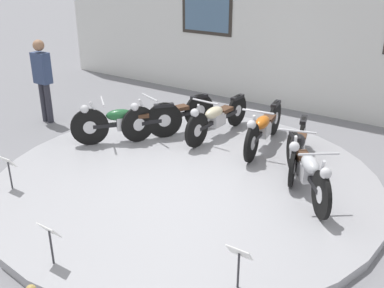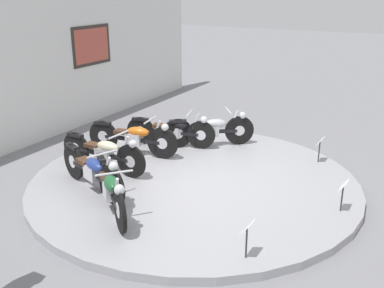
{
  "view_description": "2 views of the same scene",
  "coord_description": "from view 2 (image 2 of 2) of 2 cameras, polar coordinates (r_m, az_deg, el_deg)",
  "views": [
    {
      "loc": [
        3.57,
        -5.09,
        3.31
      ],
      "look_at": [
        -0.03,
        0.18,
        0.59
      ],
      "focal_mm": 42.0,
      "sensor_mm": 36.0,
      "label": 1
    },
    {
      "loc": [
        -6.56,
        -3.56,
        3.45
      ],
      "look_at": [
        -0.02,
        0.03,
        0.8
      ],
      "focal_mm": 42.0,
      "sensor_mm": 36.0,
      "label": 2
    }
  ],
  "objects": [
    {
      "name": "motorcycle_green",
      "position": [
        6.97,
        -10.3,
        -5.49
      ],
      "size": [
        1.35,
        1.58,
        0.81
      ],
      "color": "black",
      "rests_on": "display_platform"
    },
    {
      "name": "motorcycle_silver",
      "position": [
        9.68,
        2.41,
        1.93
      ],
      "size": [
        1.26,
        1.61,
        0.8
      ],
      "color": "black",
      "rests_on": "display_platform"
    },
    {
      "name": "info_placard_front_left",
      "position": [
        5.81,
        6.99,
        -11.09
      ],
      "size": [
        0.26,
        0.11,
        0.51
      ],
      "color": "#333338",
      "rests_on": "display_platform"
    },
    {
      "name": "display_platform",
      "position": [
        8.2,
        0.24,
        -4.8
      ],
      "size": [
        5.88,
        5.88,
        0.13
      ],
      "primitive_type": "cylinder",
      "color": "#99999E",
      "rests_on": "ground_plane"
    },
    {
      "name": "back_wall",
      "position": [
        10.43,
        -21.71,
        9.16
      ],
      "size": [
        14.0,
        0.22,
        3.61
      ],
      "color": "silver",
      "rests_on": "ground_plane"
    },
    {
      "name": "motorcycle_black",
      "position": [
        9.65,
        -2.52,
        1.81
      ],
      "size": [
        0.67,
        1.9,
        0.78
      ],
      "color": "black",
      "rests_on": "display_platform"
    },
    {
      "name": "motorcycle_cream",
      "position": [
        8.53,
        -11.1,
        -0.92
      ],
      "size": [
        0.54,
        1.98,
        0.79
      ],
      "color": "black",
      "rests_on": "display_platform"
    },
    {
      "name": "info_placard_front_centre",
      "position": [
        7.26,
        18.62,
        -5.49
      ],
      "size": [
        0.26,
        0.11,
        0.51
      ],
      "color": "#333338",
      "rests_on": "display_platform"
    },
    {
      "name": "motorcycle_orange",
      "position": [
        9.24,
        -7.38,
        0.94
      ],
      "size": [
        0.54,
        1.99,
        0.8
      ],
      "color": "black",
      "rests_on": "display_platform"
    },
    {
      "name": "info_placard_front_right",
      "position": [
        9.12,
        15.92,
        -0.07
      ],
      "size": [
        0.26,
        0.11,
        0.51
      ],
      "color": "#333338",
      "rests_on": "display_platform"
    },
    {
      "name": "ground_plane",
      "position": [
        8.22,
        0.24,
        -5.22
      ],
      "size": [
        60.0,
        60.0,
        0.0
      ],
      "primitive_type": "plane",
      "color": "slate"
    },
    {
      "name": "motorcycle_blue",
      "position": [
        7.7,
        -12.5,
        -3.22
      ],
      "size": [
        0.79,
        1.9,
        0.81
      ],
      "color": "black",
      "rests_on": "display_platform"
    }
  ]
}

